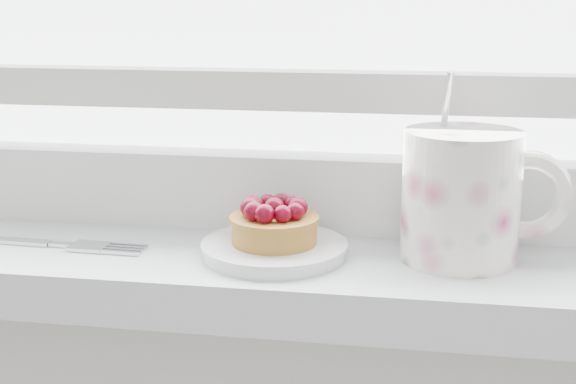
% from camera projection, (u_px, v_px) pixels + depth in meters
% --- Properties ---
extents(saucer, '(0.12, 0.12, 0.01)m').
position_uv_depth(saucer, '(274.00, 249.00, 0.68)').
color(saucer, silver).
rests_on(saucer, windowsill).
extents(raspberry_tart, '(0.08, 0.08, 0.04)m').
position_uv_depth(raspberry_tart, '(274.00, 223.00, 0.67)').
color(raspberry_tart, '#8D5C1E').
rests_on(raspberry_tart, saucer).
extents(floral_mug, '(0.14, 0.10, 0.16)m').
position_uv_depth(floral_mug, '(465.00, 193.00, 0.66)').
color(floral_mug, white).
rests_on(floral_mug, windowsill).
extents(fork, '(0.21, 0.03, 0.00)m').
position_uv_depth(fork, '(32.00, 242.00, 0.71)').
color(fork, silver).
rests_on(fork, windowsill).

